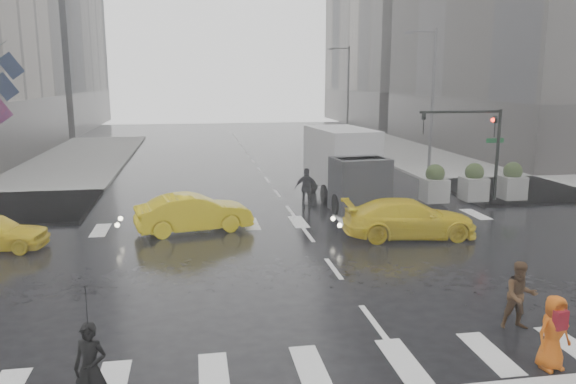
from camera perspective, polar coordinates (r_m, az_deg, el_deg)
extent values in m
plane|color=black|center=(17.99, 4.65, -7.77)|extent=(120.00, 120.00, 0.00)
cube|color=slate|center=(41.84, 25.11, 2.36)|extent=(35.00, 35.00, 0.15)
cube|color=#2E2B29|center=(79.80, 15.18, 8.40)|extent=(26.05, 26.05, 4.40)
cylinder|color=black|center=(28.53, 20.48, 3.36)|extent=(0.16, 0.16, 4.50)
cylinder|color=black|center=(27.39, 17.13, 7.79)|extent=(4.00, 0.12, 0.12)
imported|color=black|center=(28.26, 20.24, 6.27)|extent=(0.16, 0.20, 1.00)
imported|color=black|center=(26.66, 13.59, 6.82)|extent=(0.16, 0.20, 1.00)
sphere|color=#FF190C|center=(28.19, 20.11, 6.88)|extent=(0.20, 0.20, 0.20)
cube|color=#0C5623|center=(28.70, 20.29, 4.93)|extent=(0.90, 0.03, 0.22)
cylinder|color=#59595B|center=(37.70, 14.43, 8.96)|extent=(0.20, 0.20, 9.00)
cylinder|color=#59595B|center=(37.43, 13.46, 15.59)|extent=(1.80, 0.12, 0.12)
cube|color=#59595B|center=(37.08, 12.12, 15.53)|extent=(0.50, 0.22, 0.15)
cylinder|color=#59595B|center=(56.56, 6.11, 9.97)|extent=(0.20, 0.20, 9.00)
cylinder|color=#59595B|center=(56.38, 5.30, 14.35)|extent=(1.80, 0.12, 0.12)
cube|color=#59595B|center=(56.15, 4.38, 14.28)|extent=(0.50, 0.22, 0.15)
cube|color=slate|center=(27.59, 14.64, 0.20)|extent=(1.10, 1.10, 1.10)
sphere|color=black|center=(27.45, 14.73, 1.83)|extent=(0.90, 0.90, 0.90)
cube|color=slate|center=(28.46, 18.32, 0.32)|extent=(1.10, 1.10, 1.10)
sphere|color=black|center=(28.33, 18.42, 1.91)|extent=(0.90, 0.90, 0.90)
cube|color=slate|center=(29.45, 21.76, 0.44)|extent=(1.10, 1.10, 1.10)
sphere|color=black|center=(29.32, 21.88, 1.98)|extent=(0.90, 0.90, 0.90)
cube|color=#0F1B39|center=(36.50, -26.82, 9.53)|extent=(1.54, 0.02, 1.66)
cube|color=#0F1B39|center=(37.95, -26.32, 11.42)|extent=(1.54, 0.02, 1.66)
imported|color=black|center=(11.07, -19.42, -16.50)|extent=(0.70, 0.56, 1.69)
imported|color=black|center=(10.59, -19.84, -11.00)|extent=(1.19, 1.21, 0.88)
imported|color=#482F19|center=(14.67, 22.52, -9.70)|extent=(0.91, 0.76, 1.67)
imported|color=#CC560E|center=(13.06, 25.34, -12.77)|extent=(0.86, 0.65, 1.59)
cube|color=maroon|center=(12.79, 25.95, -11.62)|extent=(0.31, 0.21, 0.40)
imported|color=black|center=(25.93, 1.92, 0.39)|extent=(1.25, 0.99, 1.87)
imported|color=black|center=(25.55, 7.53, -0.09)|extent=(1.19, 1.20, 1.68)
imported|color=yellow|center=(22.31, -9.56, -2.11)|extent=(4.71, 2.45, 1.48)
imported|color=yellow|center=(21.67, 12.22, -2.65)|extent=(4.59, 2.44, 1.45)
cube|color=silver|center=(28.15, 5.41, 3.64)|extent=(2.47, 4.73, 2.77)
cube|color=#2B2C30|center=(25.16, 7.30, 0.77)|extent=(2.36, 1.85, 2.36)
cube|color=black|center=(25.04, 7.35, 2.39)|extent=(2.06, 0.92, 0.92)
cylinder|color=black|center=(24.84, 5.01, -1.26)|extent=(0.29, 0.92, 0.92)
cylinder|color=black|center=(25.46, 9.72, -1.06)|extent=(0.29, 0.92, 0.92)
cylinder|color=black|center=(26.98, 3.80, -0.22)|extent=(0.29, 0.92, 0.92)
cylinder|color=black|center=(27.56, 8.17, -0.06)|extent=(0.29, 0.92, 0.92)
cylinder|color=black|center=(29.74, 2.52, 0.89)|extent=(0.29, 0.92, 0.92)
cylinder|color=black|center=(30.26, 6.52, 1.01)|extent=(0.29, 0.92, 0.92)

